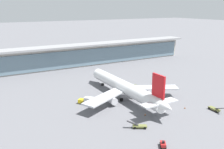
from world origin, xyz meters
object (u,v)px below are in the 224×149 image
object	(u,v)px
safety_cone_bravo	(145,115)
service_truck_on_taxiway_olive	(139,126)
safety_cone_alpha	(185,108)
service_truck_near_nose_red	(163,144)
service_truck_under_wing_olive	(215,109)
service_truck_by_tail_yellow	(88,100)
service_truck_mid_apron_olive	(136,87)
airliner_on_stand	(125,88)

from	to	relation	value
safety_cone_bravo	service_truck_on_taxiway_olive	bearing A→B (deg)	-137.80
safety_cone_alpha	service_truck_near_nose_red	bearing A→B (deg)	-146.55
service_truck_under_wing_olive	service_truck_by_tail_yellow	size ratio (longest dim) A/B	1.00
service_truck_near_nose_red	service_truck_on_taxiway_olive	bearing A→B (deg)	87.03
service_truck_mid_apron_olive	service_truck_by_tail_yellow	world-z (taller)	service_truck_by_tail_yellow
safety_cone_alpha	safety_cone_bravo	bearing A→B (deg)	171.33
service_truck_mid_apron_olive	service_truck_by_tail_yellow	size ratio (longest dim) A/B	1.00
airliner_on_stand	service_truck_under_wing_olive	xyz separation A→B (m)	(23.67, -28.65, -4.38)
service_truck_near_nose_red	service_truck_mid_apron_olive	size ratio (longest dim) A/B	0.48
airliner_on_stand	safety_cone_bravo	distance (m)	19.42
airliner_on_stand	safety_cone_bravo	world-z (taller)	airliner_on_stand
service_truck_under_wing_olive	service_truck_mid_apron_olive	world-z (taller)	same
service_truck_near_nose_red	safety_cone_bravo	bearing A→B (deg)	66.75
safety_cone_alpha	service_truck_on_taxiway_olive	bearing A→B (deg)	-170.01
service_truck_on_taxiway_olive	safety_cone_bravo	size ratio (longest dim) A/B	9.29
service_truck_under_wing_olive	service_truck_by_tail_yellow	distance (m)	51.25
service_truck_under_wing_olive	service_truck_mid_apron_olive	size ratio (longest dim) A/B	1.00
service_truck_under_wing_olive	service_truck_mid_apron_olive	distance (m)	40.19
airliner_on_stand	service_truck_under_wing_olive	size ratio (longest dim) A/B	8.97
service_truck_on_taxiway_olive	safety_cone_alpha	world-z (taller)	service_truck_on_taxiway_olive
service_truck_under_wing_olive	safety_cone_alpha	world-z (taller)	service_truck_under_wing_olive
service_truck_by_tail_yellow	safety_cone_alpha	xyz separation A→B (m)	(32.21, -23.59, -1.37)
service_truck_on_taxiway_olive	service_truck_under_wing_olive	bearing A→B (deg)	-4.55
service_truck_under_wing_olive	service_truck_on_taxiway_olive	distance (m)	34.76
airliner_on_stand	service_truck_mid_apron_olive	xyz separation A→B (m)	(12.66, 10.00, -4.38)
service_truck_on_taxiway_olive	safety_cone_alpha	bearing A→B (deg)	9.99
airliner_on_stand	safety_cone_alpha	bearing A→B (deg)	-54.82
service_truck_under_wing_olive	service_truck_on_taxiway_olive	size ratio (longest dim) A/B	1.06
service_truck_under_wing_olive	service_truck_by_tail_yellow	bearing A→B (deg)	142.87
service_truck_on_taxiway_olive	safety_cone_bravo	bearing A→B (deg)	42.20
airliner_on_stand	service_truck_mid_apron_olive	distance (m)	16.72
service_truck_near_nose_red	service_truck_mid_apron_olive	bearing A→B (deg)	63.58
airliner_on_stand	service_truck_on_taxiway_olive	world-z (taller)	airliner_on_stand
safety_cone_bravo	service_truck_under_wing_olive	bearing A→B (deg)	-20.76
service_truck_by_tail_yellow	service_truck_on_taxiway_olive	world-z (taller)	service_truck_by_tail_yellow
service_truck_near_nose_red	service_truck_on_taxiway_olive	world-z (taller)	service_truck_on_taxiway_olive
airliner_on_stand	service_truck_on_taxiway_olive	distance (m)	28.46
service_truck_mid_apron_olive	service_truck_under_wing_olive	bearing A→B (deg)	-74.10
airliner_on_stand	service_truck_by_tail_yellow	distance (m)	17.69
airliner_on_stand	service_truck_near_nose_red	size ratio (longest dim) A/B	18.55
airliner_on_stand	service_truck_under_wing_olive	distance (m)	37.42
service_truck_mid_apron_olive	service_truck_on_taxiway_olive	bearing A→B (deg)	-123.37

